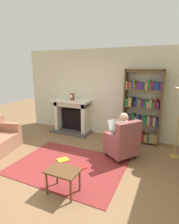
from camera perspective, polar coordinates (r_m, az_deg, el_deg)
name	(u,v)px	position (r m, az deg, el deg)	size (l,w,h in m)	color
ground	(61,173)	(4.03, -8.89, -18.42)	(14.00, 14.00, 0.00)	brown
back_wall	(104,93)	(5.75, 4.74, 6.00)	(5.60, 0.10, 2.70)	beige
area_rug	(69,166)	(4.24, -6.58, -16.45)	(2.40, 1.80, 0.01)	maroon
fireplace	(72,115)	(6.11, -5.47, -0.85)	(1.34, 0.64, 1.11)	#4C4742
mantel_clock	(72,97)	(5.86, -5.49, 4.81)	(0.14, 0.14, 0.22)	brown
bookshelf	(142,109)	(5.31, 16.30, 0.97)	(1.04, 0.32, 2.10)	brown
armchair_reading	(123,142)	(4.39, 10.54, -9.39)	(0.88, 0.88, 0.97)	#331E14
seated_reader	(120,133)	(4.40, 9.68, -6.53)	(0.59, 0.56, 1.14)	silver
side_table	(63,174)	(3.30, -8.36, -18.69)	(0.56, 0.39, 0.45)	brown
scattered_books	(69,162)	(4.33, -6.44, -15.48)	(0.82, 0.35, 0.03)	red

